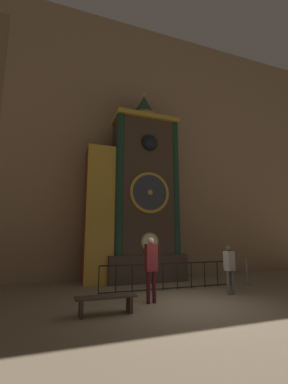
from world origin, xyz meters
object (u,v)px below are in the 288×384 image
object	(u,v)px
clock_tower	(136,196)
stanchion_post	(247,277)
visitor_far	(229,264)
visitor_near	(151,263)
visitor_bench	(106,301)

from	to	relation	value
clock_tower	stanchion_post	world-z (taller)	clock_tower
clock_tower	visitor_far	xyz separation A→B (m)	(2.12, -3.58, -2.75)
visitor_near	visitor_far	world-z (taller)	visitor_near
clock_tower	visitor_near	distance (m)	4.59
visitor_far	visitor_bench	world-z (taller)	visitor_far
stanchion_post	visitor_far	bearing A→B (deg)	-145.06
visitor_far	stanchion_post	size ratio (longest dim) A/B	1.64
clock_tower	visitor_near	xyz separation A→B (m)	(-0.74, -3.71, -2.60)
clock_tower	visitor_far	size ratio (longest dim) A/B	5.58
clock_tower	visitor_far	distance (m)	4.98
visitor_near	clock_tower	bearing A→B (deg)	76.79
stanchion_post	visitor_bench	world-z (taller)	stanchion_post
clock_tower	visitor_near	size ratio (longest dim) A/B	4.84
clock_tower	stanchion_post	bearing A→B (deg)	-31.10
visitor_near	visitor_bench	bearing A→B (deg)	-157.72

